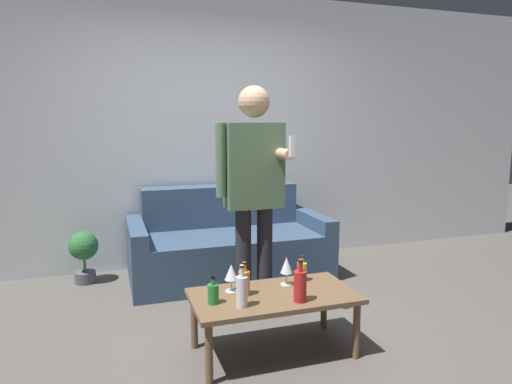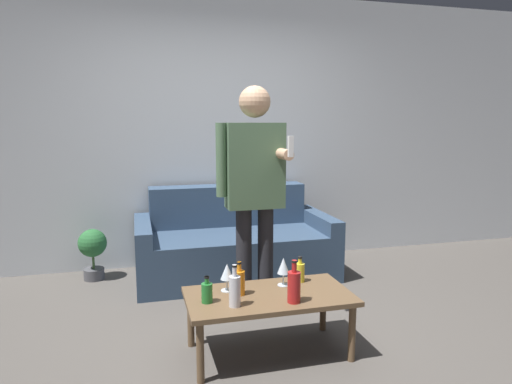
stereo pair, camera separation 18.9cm
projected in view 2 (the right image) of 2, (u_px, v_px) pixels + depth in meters
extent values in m
plane|color=#514C47|center=(264.00, 347.00, 2.95)|extent=(16.00, 16.00, 0.00)
cube|color=silver|center=(212.00, 131.00, 4.60)|extent=(8.00, 0.06, 2.70)
cube|color=#334760|center=(238.00, 258.00, 4.17)|extent=(1.53, 0.66, 0.43)
cube|color=#334760|center=(228.00, 226.00, 4.58)|extent=(1.53, 0.26, 0.82)
cube|color=#334760|center=(144.00, 253.00, 4.07)|extent=(0.14, 0.92, 0.56)
cube|color=#334760|center=(318.00, 241.00, 4.49)|extent=(0.14, 0.92, 0.56)
cube|color=brown|center=(269.00, 296.00, 2.82)|extent=(1.02, 0.54, 0.03)
cylinder|color=brown|center=(200.00, 353.00, 2.52)|extent=(0.04, 0.04, 0.36)
cylinder|color=brown|center=(352.00, 333.00, 2.76)|extent=(0.04, 0.04, 0.36)
cylinder|color=brown|center=(191.00, 320.00, 2.94)|extent=(0.04, 0.04, 0.36)
cylinder|color=brown|center=(323.00, 305.00, 3.18)|extent=(0.04, 0.04, 0.36)
cylinder|color=#23752D|center=(207.00, 293.00, 2.68)|extent=(0.07, 0.07, 0.12)
cylinder|color=#23752D|center=(207.00, 280.00, 2.67)|extent=(0.03, 0.03, 0.05)
cylinder|color=black|center=(207.00, 277.00, 2.66)|extent=(0.03, 0.03, 0.01)
cylinder|color=silver|center=(235.00, 291.00, 2.62)|extent=(0.07, 0.07, 0.18)
cylinder|color=silver|center=(235.00, 271.00, 2.60)|extent=(0.03, 0.03, 0.07)
cylinder|color=black|center=(234.00, 266.00, 2.60)|extent=(0.03, 0.03, 0.01)
cylinder|color=yellow|center=(300.00, 273.00, 3.03)|extent=(0.06, 0.06, 0.12)
cylinder|color=yellow|center=(300.00, 260.00, 3.01)|extent=(0.02, 0.02, 0.05)
cylinder|color=black|center=(300.00, 257.00, 3.01)|extent=(0.03, 0.03, 0.01)
cylinder|color=orange|center=(239.00, 283.00, 2.80)|extent=(0.07, 0.07, 0.15)
cylinder|color=orange|center=(239.00, 266.00, 2.78)|extent=(0.03, 0.03, 0.06)
cylinder|color=black|center=(239.00, 263.00, 2.78)|extent=(0.03, 0.03, 0.01)
cylinder|color=#B21E1E|center=(294.00, 287.00, 2.68)|extent=(0.08, 0.08, 0.18)
cylinder|color=#B21E1E|center=(294.00, 266.00, 2.66)|extent=(0.03, 0.03, 0.07)
cylinder|color=black|center=(294.00, 261.00, 2.65)|extent=(0.03, 0.03, 0.01)
cylinder|color=silver|center=(283.00, 285.00, 2.97)|extent=(0.07, 0.07, 0.01)
cylinder|color=silver|center=(283.00, 279.00, 2.96)|extent=(0.01, 0.01, 0.08)
cone|color=silver|center=(283.00, 266.00, 2.95)|extent=(0.08, 0.08, 0.11)
cylinder|color=silver|center=(227.00, 290.00, 2.87)|extent=(0.08, 0.08, 0.01)
cylinder|color=silver|center=(227.00, 285.00, 2.87)|extent=(0.01, 0.01, 0.07)
cone|color=silver|center=(227.00, 271.00, 2.85)|extent=(0.08, 0.08, 0.10)
cylinder|color=#232328|center=(244.00, 262.00, 3.38)|extent=(0.12, 0.12, 0.82)
cylinder|color=#232328|center=(265.00, 261.00, 3.43)|extent=(0.12, 0.12, 0.82)
cube|color=#4C6B4C|center=(255.00, 166.00, 3.29)|extent=(0.42, 0.18, 0.62)
sphere|color=tan|center=(255.00, 102.00, 3.22)|extent=(0.23, 0.23, 0.23)
cylinder|color=#4C6B4C|center=(221.00, 160.00, 3.23)|extent=(0.07, 0.07, 0.52)
cylinder|color=tan|center=(283.00, 154.00, 3.19)|extent=(0.07, 0.27, 0.07)
cube|color=white|center=(291.00, 146.00, 3.02)|extent=(0.03, 0.03, 0.14)
cylinder|color=#4C4C51|center=(94.00, 274.00, 4.22)|extent=(0.18, 0.18, 0.10)
cylinder|color=#476B38|center=(93.00, 261.00, 4.20)|extent=(0.02, 0.02, 0.15)
sphere|color=#286633|center=(92.00, 243.00, 4.17)|extent=(0.26, 0.26, 0.26)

